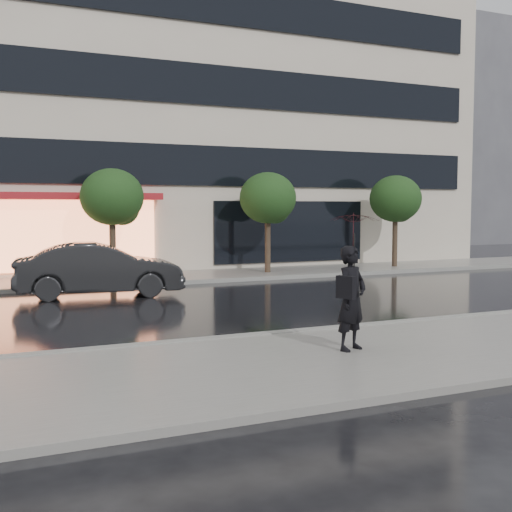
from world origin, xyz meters
TOP-DOWN VIEW (x-y plane):
  - ground at (0.00, 0.00)m, footprint 120.00×120.00m
  - sidewalk_near at (0.00, -3.25)m, footprint 60.00×4.50m
  - sidewalk_far at (0.00, 10.25)m, footprint 60.00×3.50m
  - curb_near at (0.00, -1.00)m, footprint 60.00×0.25m
  - curb_far at (0.00, 8.50)m, footprint 60.00×0.25m
  - office_building at (-0.00, 17.97)m, footprint 30.00×12.76m
  - bg_building_right at (26.00, 28.00)m, footprint 12.00×12.00m
  - tree_mid_west at (-2.94, 10.03)m, footprint 2.20×2.20m
  - tree_mid_east at (3.06, 10.03)m, footprint 2.20×2.20m
  - tree_far_east at (9.06, 10.03)m, footprint 2.20×2.20m
  - parked_car at (-4.08, 6.64)m, footprint 5.01×2.28m
  - pedestrian_with_umbrella at (-1.45, -2.95)m, footprint 1.11×1.11m

SIDE VIEW (x-z plane):
  - ground at x=0.00m, z-range 0.00..0.00m
  - sidewalk_near at x=0.00m, z-range 0.00..0.12m
  - sidewalk_far at x=0.00m, z-range 0.00..0.12m
  - curb_near at x=0.00m, z-range 0.00..0.14m
  - curb_far at x=0.00m, z-range 0.00..0.14m
  - parked_car at x=-4.08m, z-range 0.00..1.59m
  - pedestrian_with_umbrella at x=-1.45m, z-range 0.38..2.81m
  - tree_mid_west at x=-2.94m, z-range 0.93..4.92m
  - tree_mid_east at x=3.06m, z-range 0.93..4.92m
  - tree_far_east at x=9.06m, z-range 0.93..4.92m
  - bg_building_right at x=26.00m, z-range 0.00..16.00m
  - office_building at x=0.00m, z-range 0.00..18.00m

